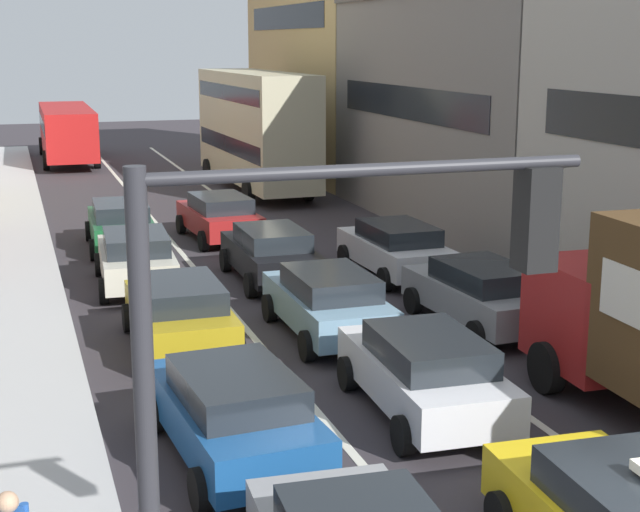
% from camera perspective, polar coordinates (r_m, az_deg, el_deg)
% --- Properties ---
extents(sidewalk_left, '(2.60, 64.00, 0.14)m').
position_cam_1_polar(sidewalk_left, '(28.43, -18.18, -0.54)').
color(sidewalk_left, '#BBBBBB').
rests_on(sidewalk_left, ground).
extents(lane_stripe_left, '(0.16, 60.00, 0.01)m').
position_cam_1_polar(lane_stripe_left, '(28.85, -8.21, 0.03)').
color(lane_stripe_left, silver).
rests_on(lane_stripe_left, ground).
extents(lane_stripe_right, '(0.16, 60.00, 0.01)m').
position_cam_1_polar(lane_stripe_right, '(29.60, -1.73, 0.49)').
color(lane_stripe_right, silver).
rests_on(lane_stripe_right, ground).
extents(building_row_right, '(7.20, 43.90, 13.79)m').
position_cam_1_polar(building_row_right, '(36.12, 8.94, 11.24)').
color(building_row_right, tan).
rests_on(building_row_right, ground).
extents(traffic_light_pole, '(3.58, 0.38, 5.50)m').
position_cam_1_polar(traffic_light_pole, '(7.28, -0.68, -7.40)').
color(traffic_light_pole, '#2D2D33').
rests_on(traffic_light_pole, ground).
extents(sedan_centre_lane_second, '(2.21, 4.37, 1.49)m').
position_cam_1_polar(sedan_centre_lane_second, '(16.45, 6.34, -6.92)').
color(sedan_centre_lane_second, silver).
rests_on(sedan_centre_lane_second, ground).
extents(wagon_left_lane_second, '(2.30, 4.41, 1.49)m').
position_cam_1_polar(wagon_left_lane_second, '(14.73, -5.22, -9.30)').
color(wagon_left_lane_second, '#194C8C').
rests_on(wagon_left_lane_second, ground).
extents(hatchback_centre_lane_third, '(2.07, 4.30, 1.49)m').
position_cam_1_polar(hatchback_centre_lane_third, '(20.61, 0.50, -2.75)').
color(hatchback_centre_lane_third, '#759EB7').
rests_on(hatchback_centre_lane_third, ground).
extents(sedan_left_lane_third, '(2.10, 4.32, 1.49)m').
position_cam_1_polar(sedan_left_lane_third, '(20.04, -8.44, -3.35)').
color(sedan_left_lane_third, '#B29319').
rests_on(sedan_left_lane_third, ground).
extents(coupe_centre_lane_fourth, '(2.08, 4.31, 1.49)m').
position_cam_1_polar(coupe_centre_lane_fourth, '(25.34, -2.98, 0.20)').
color(coupe_centre_lane_fourth, black).
rests_on(coupe_centre_lane_fourth, ground).
extents(sedan_left_lane_fourth, '(2.26, 4.40, 1.49)m').
position_cam_1_polar(sedan_left_lane_fourth, '(25.19, -11.01, -0.10)').
color(sedan_left_lane_fourth, beige).
rests_on(sedan_left_lane_fourth, ground).
extents(sedan_centre_lane_fifth, '(2.27, 4.40, 1.49)m').
position_cam_1_polar(sedan_centre_lane_fifth, '(30.81, -6.08, 2.41)').
color(sedan_centre_lane_fifth, '#A51E1E').
rests_on(sedan_centre_lane_fifth, ground).
extents(sedan_left_lane_fifth, '(2.20, 4.37, 1.49)m').
position_cam_1_polar(sedan_left_lane_fifth, '(30.01, -11.91, 1.92)').
color(sedan_left_lane_fifth, '#19592D').
rests_on(sedan_left_lane_fifth, ground).
extents(sedan_right_lane_behind_truck, '(2.26, 4.39, 1.49)m').
position_cam_1_polar(sedan_right_lane_behind_truck, '(21.60, 9.66, -2.20)').
color(sedan_right_lane_behind_truck, gray).
rests_on(sedan_right_lane_behind_truck, ground).
extents(wagon_right_lane_far, '(2.14, 4.34, 1.49)m').
position_cam_1_polar(wagon_right_lane_far, '(25.99, 4.59, 0.49)').
color(wagon_right_lane_far, silver).
rests_on(wagon_right_lane_far, ground).
extents(bus_mid_queue_primary, '(3.02, 10.57, 5.06)m').
position_cam_1_polar(bus_mid_queue_primary, '(40.77, -3.89, 7.88)').
color(bus_mid_queue_primary, '#BFB793').
rests_on(bus_mid_queue_primary, ground).
extents(bus_far_queue_secondary, '(2.89, 10.53, 2.90)m').
position_cam_1_polar(bus_far_queue_secondary, '(52.45, -15.00, 7.40)').
color(bus_far_queue_secondary, '#B21919').
rests_on(bus_far_queue_secondary, ground).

